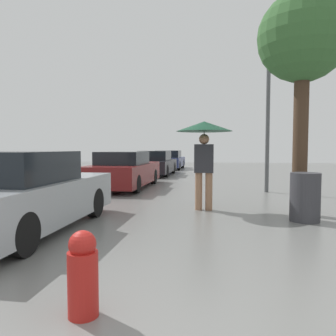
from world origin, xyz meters
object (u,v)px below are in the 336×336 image
object	(u,v)px
parked_car_second	(124,171)
parked_car_farthest	(169,160)
parked_car_third	(156,164)
trash_bin	(305,197)
fire_hydrant	(83,274)
tree	(303,42)
street_lamp	(268,102)
parked_car_nearest	(20,195)
pedestrian	(204,137)

from	to	relation	value
parked_car_second	parked_car_farthest	distance (m)	10.49
parked_car_third	trash_bin	world-z (taller)	parked_car_third
parked_car_second	fire_hydrant	size ratio (longest dim) A/B	6.10
tree	street_lamp	distance (m)	3.56
parked_car_second	trash_bin	bearing A→B (deg)	-43.37
parked_car_nearest	trash_bin	distance (m)	5.09
tree	parked_car_farthest	bearing A→B (deg)	108.84
tree	fire_hydrant	distance (m)	6.25
pedestrian	tree	size ratio (longest dim) A/B	0.43
parked_car_third	parked_car_second	bearing A→B (deg)	-90.54
parked_car_nearest	parked_car_farthest	xyz separation A→B (m)	(-0.01, 16.57, -0.04)
tree	parked_car_second	bearing A→B (deg)	141.31
fire_hydrant	pedestrian	bearing A→B (deg)	80.85
pedestrian	trash_bin	distance (m)	2.41
pedestrian	parked_car_second	distance (m)	4.86
parked_car_farthest	street_lamp	size ratio (longest dim) A/B	0.85
street_lamp	pedestrian	bearing A→B (deg)	-118.99
street_lamp	parked_car_nearest	bearing A→B (deg)	-130.18
parked_car_farthest	trash_bin	xyz separation A→B (m)	(4.88, -15.09, -0.11)
parked_car_nearest	parked_car_farthest	distance (m)	16.57
pedestrian	parked_car_farthest	xyz separation A→B (m)	(-2.94, 14.24, -1.05)
fire_hydrant	parked_car_farthest	bearing A→B (deg)	96.48
parked_car_third	fire_hydrant	distance (m)	14.17
parked_car_farthest	street_lamp	xyz separation A→B (m)	(4.76, -10.95, 2.23)
parked_car_third	tree	world-z (taller)	tree
pedestrian	trash_bin	bearing A→B (deg)	-23.66
pedestrian	parked_car_third	xyz separation A→B (m)	(-2.87, 9.21, -1.04)
pedestrian	street_lamp	xyz separation A→B (m)	(1.82, 3.29, 1.18)
pedestrian	fire_hydrant	bearing A→B (deg)	-99.15
fire_hydrant	parked_car_third	bearing A→B (deg)	98.51
pedestrian	street_lamp	distance (m)	3.94
tree	trash_bin	size ratio (longest dim) A/B	4.94
parked_car_nearest	street_lamp	bearing A→B (deg)	49.82
parked_car_third	trash_bin	distance (m)	11.15
parked_car_farthest	tree	xyz separation A→B (m)	(4.92, -14.42, 2.97)
parked_car_third	tree	distance (m)	10.98
trash_bin	fire_hydrant	world-z (taller)	trash_bin
street_lamp	tree	bearing A→B (deg)	-87.35
street_lamp	fire_hydrant	bearing A→B (deg)	-107.79
parked_car_third	tree	size ratio (longest dim) A/B	0.92
street_lamp	fire_hydrant	size ratio (longest dim) A/B	6.30
trash_bin	tree	bearing A→B (deg)	85.99
trash_bin	fire_hydrant	bearing A→B (deg)	-124.42
parked_car_nearest	parked_car_third	bearing A→B (deg)	89.71
parked_car_farthest	fire_hydrant	distance (m)	19.17
parked_car_second	tree	xyz separation A→B (m)	(4.91, -3.93, 2.95)
pedestrian	parked_car_third	bearing A→B (deg)	107.32
pedestrian	parked_car_third	size ratio (longest dim) A/B	0.47
fire_hydrant	street_lamp	bearing A→B (deg)	72.21
parked_car_second	street_lamp	world-z (taller)	street_lamp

